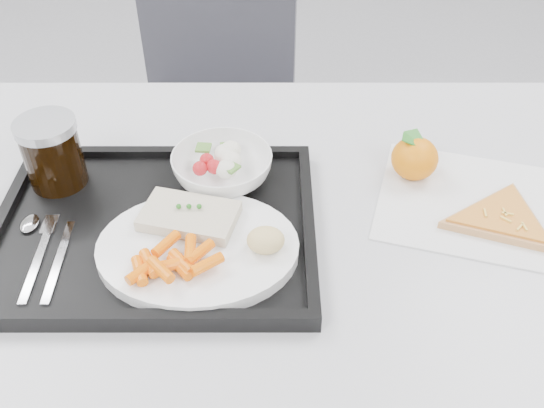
{
  "coord_description": "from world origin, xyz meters",
  "views": [
    {
      "loc": [
        0.02,
        -0.35,
        1.35
      ],
      "look_at": [
        0.02,
        0.32,
        0.77
      ],
      "focal_mm": 40.0,
      "sensor_mm": 36.0,
      "label": 1
    }
  ],
  "objects_px": {
    "tangerine": "(415,158)",
    "chair": "(216,86)",
    "tray": "(156,228)",
    "pizza_slice": "(502,219)",
    "salad_bowl": "(222,168)",
    "cola_glass": "(52,152)",
    "table": "(261,253)",
    "dinner_plate": "(198,249)"
  },
  "relations": [
    {
      "from": "chair",
      "to": "cola_glass",
      "type": "bearing_deg",
      "value": -104.69
    },
    {
      "from": "tangerine",
      "to": "tray",
      "type": "bearing_deg",
      "value": -161.39
    },
    {
      "from": "dinner_plate",
      "to": "tangerine",
      "type": "distance_m",
      "value": 0.37
    },
    {
      "from": "chair",
      "to": "dinner_plate",
      "type": "xyz_separation_m",
      "value": [
        0.05,
        -0.84,
        0.24
      ]
    },
    {
      "from": "table",
      "to": "cola_glass",
      "type": "height_order",
      "value": "cola_glass"
    },
    {
      "from": "tray",
      "to": "pizza_slice",
      "type": "xyz_separation_m",
      "value": [
        0.5,
        0.02,
        0.0
      ]
    },
    {
      "from": "table",
      "to": "pizza_slice",
      "type": "xyz_separation_m",
      "value": [
        0.35,
        -0.01,
        0.08
      ]
    },
    {
      "from": "chair",
      "to": "tray",
      "type": "xyz_separation_m",
      "value": [
        -0.02,
        -0.78,
        0.22
      ]
    },
    {
      "from": "dinner_plate",
      "to": "chair",
      "type": "bearing_deg",
      "value": 93.23
    },
    {
      "from": "tangerine",
      "to": "chair",
      "type": "bearing_deg",
      "value": 119.48
    },
    {
      "from": "salad_bowl",
      "to": "tangerine",
      "type": "bearing_deg",
      "value": 5.45
    },
    {
      "from": "tray",
      "to": "tangerine",
      "type": "xyz_separation_m",
      "value": [
        0.39,
        0.13,
        0.03
      ]
    },
    {
      "from": "tray",
      "to": "salad_bowl",
      "type": "distance_m",
      "value": 0.14
    },
    {
      "from": "tray",
      "to": "salad_bowl",
      "type": "relative_size",
      "value": 2.96
    },
    {
      "from": "salad_bowl",
      "to": "cola_glass",
      "type": "xyz_separation_m",
      "value": [
        -0.25,
        -0.0,
        0.03
      ]
    },
    {
      "from": "chair",
      "to": "tray",
      "type": "bearing_deg",
      "value": -91.43
    },
    {
      "from": "pizza_slice",
      "to": "chair",
      "type": "bearing_deg",
      "value": 122.02
    },
    {
      "from": "pizza_slice",
      "to": "tangerine",
      "type": "bearing_deg",
      "value": 134.23
    },
    {
      "from": "dinner_plate",
      "to": "pizza_slice",
      "type": "distance_m",
      "value": 0.44
    },
    {
      "from": "tray",
      "to": "dinner_plate",
      "type": "distance_m",
      "value": 0.09
    },
    {
      "from": "tray",
      "to": "cola_glass",
      "type": "height_order",
      "value": "cola_glass"
    },
    {
      "from": "chair",
      "to": "dinner_plate",
      "type": "distance_m",
      "value": 0.87
    },
    {
      "from": "dinner_plate",
      "to": "tray",
      "type": "bearing_deg",
      "value": 140.27
    },
    {
      "from": "chair",
      "to": "salad_bowl",
      "type": "bearing_deg",
      "value": -84.04
    },
    {
      "from": "dinner_plate",
      "to": "cola_glass",
      "type": "height_order",
      "value": "cola_glass"
    },
    {
      "from": "table",
      "to": "cola_glass",
      "type": "xyz_separation_m",
      "value": [
        -0.31,
        0.07,
        0.14
      ]
    },
    {
      "from": "table",
      "to": "dinner_plate",
      "type": "height_order",
      "value": "dinner_plate"
    },
    {
      "from": "salad_bowl",
      "to": "cola_glass",
      "type": "height_order",
      "value": "cola_glass"
    },
    {
      "from": "table",
      "to": "salad_bowl",
      "type": "relative_size",
      "value": 7.89
    },
    {
      "from": "cola_glass",
      "to": "pizza_slice",
      "type": "distance_m",
      "value": 0.66
    },
    {
      "from": "chair",
      "to": "cola_glass",
      "type": "xyz_separation_m",
      "value": [
        -0.18,
        -0.68,
        0.28
      ]
    },
    {
      "from": "salad_bowl",
      "to": "cola_glass",
      "type": "distance_m",
      "value": 0.25
    },
    {
      "from": "tray",
      "to": "pizza_slice",
      "type": "height_order",
      "value": "tray"
    },
    {
      "from": "chair",
      "to": "salad_bowl",
      "type": "relative_size",
      "value": 6.11
    },
    {
      "from": "cola_glass",
      "to": "tangerine",
      "type": "height_order",
      "value": "cola_glass"
    },
    {
      "from": "cola_glass",
      "to": "pizza_slice",
      "type": "xyz_separation_m",
      "value": [
        0.66,
        -0.08,
        -0.06
      ]
    },
    {
      "from": "table",
      "to": "dinner_plate",
      "type": "distance_m",
      "value": 0.15
    },
    {
      "from": "salad_bowl",
      "to": "dinner_plate",
      "type": "bearing_deg",
      "value": -98.51
    },
    {
      "from": "dinner_plate",
      "to": "tangerine",
      "type": "bearing_deg",
      "value": 30.1
    },
    {
      "from": "chair",
      "to": "dinner_plate",
      "type": "relative_size",
      "value": 3.44
    },
    {
      "from": "cola_glass",
      "to": "tangerine",
      "type": "distance_m",
      "value": 0.55
    },
    {
      "from": "tray",
      "to": "chair",
      "type": "bearing_deg",
      "value": 88.57
    }
  ]
}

